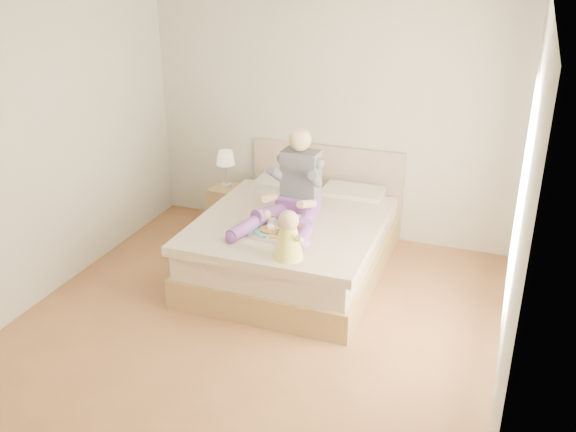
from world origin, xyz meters
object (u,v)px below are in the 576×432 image
(bed, at_px, (297,240))
(nightstand, at_px, (231,209))
(tray, at_px, (278,232))
(adult, at_px, (294,194))
(baby, at_px, (289,238))

(bed, relative_size, nightstand, 4.30)
(nightstand, bearing_deg, tray, -44.76)
(bed, height_order, nightstand, bed)
(nightstand, xyz_separation_m, adult, (1.03, -0.78, 0.61))
(bed, bearing_deg, tray, -88.47)
(bed, xyz_separation_m, tray, (0.01, -0.54, 0.32))
(tray, bearing_deg, adult, 97.18)
(adult, height_order, tray, adult)
(nightstand, height_order, baby, baby)
(bed, distance_m, tray, 0.63)
(tray, distance_m, baby, 0.46)
(adult, xyz_separation_m, baby, (0.23, -0.76, -0.08))
(bed, bearing_deg, baby, -74.60)
(nightstand, bearing_deg, baby, -46.70)
(bed, distance_m, adult, 0.57)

